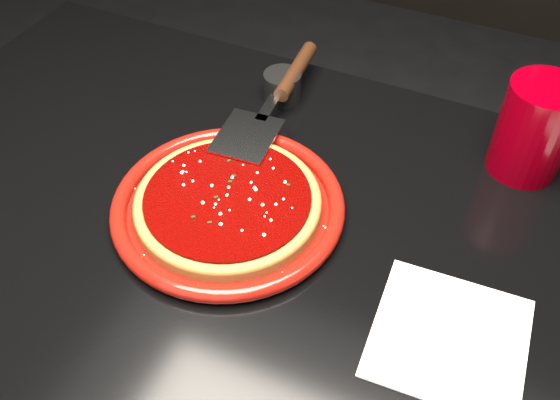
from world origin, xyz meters
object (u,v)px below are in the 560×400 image
Objects in this scene: table at (260,392)px; pizza_server at (275,99)px; ramekin at (282,86)px; cup at (534,129)px; plate at (228,206)px.

pizza_server reaches higher than table.
ramekin is (-0.09, 0.29, 0.40)m from table.
cup reaches higher than pizza_server.
pizza_server is 0.06m from ramekin.
ramekin is at bearing 179.49° from cup.
pizza_server is (-0.08, 0.24, 0.41)m from table.
table is 3.57× the size of pizza_server.
cup is at bearing 37.00° from plate.
plate is at bearing -143.00° from cup.
pizza_server is (-0.03, 0.20, 0.03)m from plate.
table is 3.97× the size of plate.
plate is 2.23× the size of cup.
plate is 0.20m from pizza_server.
table is 0.50m from ramekin.
pizza_server reaches higher than ramekin.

